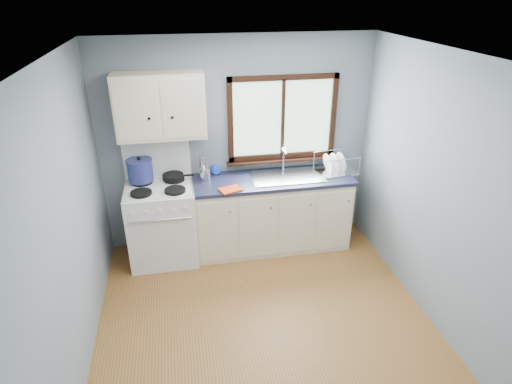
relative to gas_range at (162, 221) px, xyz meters
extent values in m
cube|color=#8E5E2B|center=(0.95, -1.47, -0.50)|extent=(3.20, 3.60, 0.02)
cube|color=white|center=(0.95, -1.47, 2.02)|extent=(3.20, 3.60, 0.02)
cube|color=gray|center=(0.95, 0.34, 0.76)|extent=(3.20, 0.02, 2.50)
cube|color=gray|center=(-0.66, -1.47, 0.76)|extent=(0.02, 3.60, 2.50)
cube|color=gray|center=(2.56, -1.47, 0.76)|extent=(0.02, 3.60, 2.50)
cube|color=white|center=(0.00, -0.01, -0.03)|extent=(0.76, 0.65, 0.92)
cube|color=white|center=(0.00, 0.30, 0.65)|extent=(0.76, 0.05, 0.44)
cube|color=silver|center=(0.00, -0.01, 0.43)|extent=(0.72, 0.59, 0.01)
cylinder|color=black|center=(-0.18, -0.16, 0.45)|extent=(0.23, 0.23, 0.03)
cylinder|color=black|center=(0.18, -0.16, 0.45)|extent=(0.23, 0.23, 0.03)
cylinder|color=black|center=(-0.18, 0.14, 0.45)|extent=(0.23, 0.23, 0.03)
cylinder|color=black|center=(0.18, 0.14, 0.45)|extent=(0.23, 0.23, 0.03)
cylinder|color=silver|center=(0.00, -0.35, 0.21)|extent=(0.66, 0.02, 0.02)
cube|color=silver|center=(0.00, -0.33, -0.09)|extent=(0.66, 0.01, 0.55)
cube|color=#EDE4C3|center=(1.31, 0.02, -0.05)|extent=(1.85, 0.60, 0.88)
cube|color=black|center=(1.31, 0.04, -0.45)|extent=(1.85, 0.54, 0.08)
cube|color=#171B30|center=(1.31, 0.02, 0.41)|extent=(1.89, 0.64, 0.04)
cube|color=silver|center=(1.49, 0.02, 0.43)|extent=(0.84, 0.46, 0.01)
cube|color=silver|center=(1.29, 0.02, 0.36)|extent=(0.36, 0.40, 0.14)
cube|color=silver|center=(1.69, 0.02, 0.36)|extent=(0.36, 0.40, 0.14)
cylinder|color=silver|center=(1.49, 0.22, 0.57)|extent=(0.02, 0.02, 0.28)
cylinder|color=silver|center=(1.49, 0.15, 0.70)|extent=(0.02, 0.16, 0.02)
sphere|color=silver|center=(1.49, 0.22, 0.71)|extent=(0.04, 0.04, 0.04)
cube|color=#9EC6A8|center=(1.49, 0.32, 1.06)|extent=(1.22, 0.01, 0.92)
cube|color=black|center=(1.49, 0.30, 1.53)|extent=(1.30, 0.05, 0.06)
cube|color=black|center=(1.49, 0.30, 0.59)|extent=(1.30, 0.05, 0.06)
cube|color=black|center=(0.87, 0.30, 1.06)|extent=(0.06, 0.05, 1.00)
cube|color=black|center=(2.10, 0.30, 1.06)|extent=(0.06, 0.05, 1.00)
cube|color=black|center=(1.49, 0.30, 1.06)|extent=(0.03, 0.05, 0.92)
cube|color=black|center=(1.49, 0.27, 0.54)|extent=(1.36, 0.10, 0.03)
cube|color=#EDE4C3|center=(0.10, 0.16, 1.31)|extent=(0.95, 0.32, 0.70)
cube|color=#EDE4C3|center=(-0.14, -0.01, 1.31)|extent=(0.44, 0.01, 0.62)
cube|color=#EDE4C3|center=(0.34, -0.01, 1.31)|extent=(0.44, 0.01, 0.62)
sphere|color=black|center=(-0.02, -0.02, 1.23)|extent=(0.03, 0.03, 0.03)
sphere|color=black|center=(0.22, -0.02, 1.23)|extent=(0.03, 0.03, 0.03)
cylinder|color=black|center=(0.17, 0.14, 0.49)|extent=(0.24, 0.24, 0.05)
cube|color=black|center=(0.34, 0.14, 0.49)|extent=(0.13, 0.03, 0.01)
cylinder|color=navy|center=(-0.19, 0.15, 0.58)|extent=(0.34, 0.34, 0.24)
cylinder|color=navy|center=(-0.19, 0.15, 0.71)|extent=(0.35, 0.35, 0.02)
sphere|color=black|center=(-0.19, 0.15, 0.73)|extent=(0.05, 0.05, 0.04)
cylinder|color=silver|center=(0.53, 0.11, 0.50)|extent=(0.13, 0.13, 0.15)
cylinder|color=silver|center=(0.55, 0.12, 0.65)|extent=(0.01, 0.01, 0.22)
cylinder|color=silver|center=(0.52, 0.13, 0.67)|extent=(0.01, 0.01, 0.26)
cylinder|color=silver|center=(0.53, 0.09, 0.64)|extent=(0.01, 0.01, 0.20)
cylinder|color=silver|center=(0.50, 0.18, 0.57)|extent=(0.08, 0.08, 0.28)
imported|color=blue|center=(0.67, 0.21, 0.56)|extent=(0.11, 0.11, 0.28)
cube|color=#ED4319|center=(0.78, -0.22, 0.43)|extent=(0.27, 0.23, 0.02)
cube|color=silver|center=(2.10, 0.06, 0.43)|extent=(0.50, 0.40, 0.02)
cylinder|color=silver|center=(1.90, -0.13, 0.54)|extent=(0.01, 0.01, 0.22)
cylinder|color=silver|center=(2.34, -0.08, 0.54)|extent=(0.01, 0.01, 0.22)
cylinder|color=silver|center=(1.86, 0.20, 0.54)|extent=(0.01, 0.01, 0.22)
cylinder|color=silver|center=(2.30, 0.25, 0.54)|extent=(0.01, 0.01, 0.22)
cylinder|color=silver|center=(2.12, -0.10, 0.65)|extent=(0.44, 0.06, 0.01)
cylinder|color=silver|center=(2.08, 0.22, 0.65)|extent=(0.44, 0.06, 0.01)
cylinder|color=white|center=(1.99, 0.05, 0.55)|extent=(0.09, 0.25, 0.24)
cylinder|color=white|center=(2.08, 0.06, 0.55)|extent=(0.09, 0.25, 0.24)
cylinder|color=white|center=(2.17, 0.07, 0.55)|extent=(0.09, 0.25, 0.24)
camera|label=1|loc=(0.27, -4.43, 2.49)|focal=30.00mm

